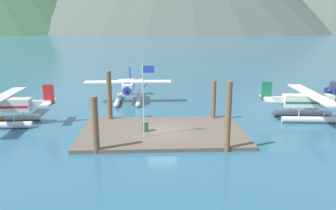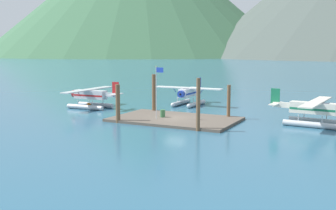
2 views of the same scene
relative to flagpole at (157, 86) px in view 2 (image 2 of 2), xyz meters
name	(u,v)px [view 2 (image 2 of 2)]	position (x,y,z in m)	size (l,w,h in m)	color
ground_plane	(175,121)	(1.47, 1.58, -4.06)	(1200.00, 1200.00, 0.00)	#285670
dock_platform	(175,119)	(1.47, 1.58, -3.91)	(14.17, 8.81, 0.30)	brown
piling_near_left	(118,104)	(-3.59, -2.63, -1.90)	(0.49, 0.49, 4.33)	brown
piling_near_right	(198,105)	(6.19, -2.78, -1.39)	(0.40, 0.40, 5.36)	brown
piling_far_left	(154,94)	(-3.57, 5.65, -1.56)	(0.48, 0.48, 5.01)	brown
piling_far_right	(229,102)	(6.65, 5.45, -2.04)	(0.41, 0.41, 4.05)	brown
flagpole	(157,86)	(0.00, 0.00, 0.00)	(0.95, 0.10, 6.05)	silver
fuel_drum	(163,113)	(-0.07, 1.45, -3.32)	(0.62, 0.62, 0.88)	#33663D
mooring_buoy	(89,105)	(-14.40, 5.89, -3.75)	(0.62, 0.62, 0.62)	orange
seaplane_cream_stbd_fwd	(313,111)	(16.16, 5.46, -2.49)	(7.97, 10.48, 3.84)	#B7BABF
seaplane_silver_port_fwd	(90,97)	(-13.42, 5.06, -2.49)	(7.98, 10.44, 3.84)	#B7BABF
seaplane_white_bow_left	(189,95)	(-2.34, 13.99, -2.49)	(10.41, 7.98, 3.84)	#B7BABF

